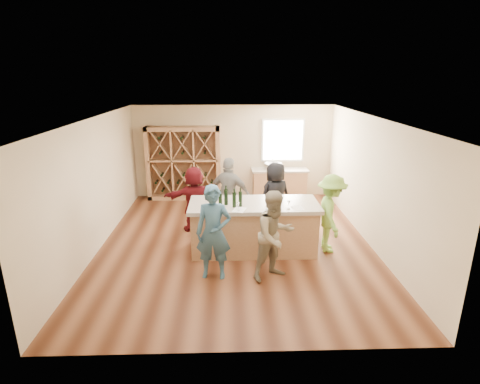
{
  "coord_description": "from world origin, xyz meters",
  "views": [
    {
      "loc": [
        -0.15,
        -7.76,
        3.67
      ],
      "look_at": [
        0.1,
        0.2,
        1.15
      ],
      "focal_mm": 28.0,
      "sensor_mm": 36.0,
      "label": 1
    }
  ],
  "objects_px": {
    "wine_bottle_e": "(240,199)",
    "person_near_right": "(275,236)",
    "person_far_mid": "(229,195)",
    "wine_bottle_d": "(234,200)",
    "person_server": "(331,214)",
    "wine_rack": "(184,163)",
    "wine_bottle_c": "(226,197)",
    "person_far_left": "(195,199)",
    "person_far_right": "(275,196)",
    "sink": "(273,166)",
    "wine_bottle_a": "(211,199)",
    "tasting_counter_base": "(254,228)",
    "person_near_left": "(214,233)",
    "wine_bottle_b": "(220,201)"
  },
  "relations": [
    {
      "from": "sink",
      "to": "person_far_mid",
      "type": "distance_m",
      "value": 2.8
    },
    {
      "from": "person_near_right",
      "to": "person_far_mid",
      "type": "distance_m",
      "value": 2.4
    },
    {
      "from": "person_server",
      "to": "wine_bottle_d",
      "type": "bearing_deg",
      "value": 100.54
    },
    {
      "from": "wine_bottle_d",
      "to": "person_server",
      "type": "bearing_deg",
      "value": 5.09
    },
    {
      "from": "wine_rack",
      "to": "person_far_mid",
      "type": "height_order",
      "value": "wine_rack"
    },
    {
      "from": "tasting_counter_base",
      "to": "person_far_right",
      "type": "relative_size",
      "value": 1.55
    },
    {
      "from": "wine_bottle_a",
      "to": "person_far_mid",
      "type": "distance_m",
      "value": 1.35
    },
    {
      "from": "wine_bottle_a",
      "to": "person_far_left",
      "type": "distance_m",
      "value": 1.46
    },
    {
      "from": "wine_bottle_e",
      "to": "person_far_right",
      "type": "distance_m",
      "value": 1.67
    },
    {
      "from": "person_far_left",
      "to": "wine_bottle_a",
      "type": "bearing_deg",
      "value": 102.59
    },
    {
      "from": "sink",
      "to": "wine_bottle_a",
      "type": "xyz_separation_m",
      "value": [
        -1.72,
        -3.71,
        0.22
      ]
    },
    {
      "from": "sink",
      "to": "wine_bottle_e",
      "type": "xyz_separation_m",
      "value": [
        -1.12,
        -3.74,
        0.22
      ]
    },
    {
      "from": "wine_bottle_e",
      "to": "person_near_right",
      "type": "height_order",
      "value": "person_near_right"
    },
    {
      "from": "person_near_right",
      "to": "person_far_left",
      "type": "distance_m",
      "value": 2.85
    },
    {
      "from": "wine_bottle_b",
      "to": "wine_bottle_c",
      "type": "relative_size",
      "value": 0.9
    },
    {
      "from": "wine_bottle_d",
      "to": "person_near_right",
      "type": "relative_size",
      "value": 0.18
    },
    {
      "from": "person_far_left",
      "to": "person_server",
      "type": "bearing_deg",
      "value": 151.43
    },
    {
      "from": "person_far_mid",
      "to": "person_far_left",
      "type": "bearing_deg",
      "value": 17.94
    },
    {
      "from": "person_far_mid",
      "to": "wine_bottle_d",
      "type": "bearing_deg",
      "value": 116.24
    },
    {
      "from": "wine_bottle_b",
      "to": "person_near_right",
      "type": "relative_size",
      "value": 0.17
    },
    {
      "from": "wine_bottle_c",
      "to": "person_near_left",
      "type": "relative_size",
      "value": 0.18
    },
    {
      "from": "wine_bottle_e",
      "to": "person_near_right",
      "type": "distance_m",
      "value": 1.21
    },
    {
      "from": "wine_bottle_a",
      "to": "tasting_counter_base",
      "type": "bearing_deg",
      "value": 10.26
    },
    {
      "from": "wine_bottle_c",
      "to": "person_far_right",
      "type": "xyz_separation_m",
      "value": [
        1.18,
        1.24,
        -0.41
      ]
    },
    {
      "from": "wine_rack",
      "to": "wine_bottle_d",
      "type": "height_order",
      "value": "wine_rack"
    },
    {
      "from": "wine_bottle_a",
      "to": "person_server",
      "type": "distance_m",
      "value": 2.56
    },
    {
      "from": "wine_bottle_a",
      "to": "wine_bottle_b",
      "type": "relative_size",
      "value": 1.02
    },
    {
      "from": "person_far_right",
      "to": "person_far_left",
      "type": "relative_size",
      "value": 1.05
    },
    {
      "from": "person_far_left",
      "to": "wine_rack",
      "type": "bearing_deg",
      "value": -84.33
    },
    {
      "from": "wine_bottle_c",
      "to": "person_server",
      "type": "relative_size",
      "value": 0.2
    },
    {
      "from": "person_far_mid",
      "to": "person_far_left",
      "type": "height_order",
      "value": "person_far_mid"
    },
    {
      "from": "sink",
      "to": "wine_bottle_c",
      "type": "distance_m",
      "value": 3.9
    },
    {
      "from": "wine_bottle_c",
      "to": "person_near_right",
      "type": "bearing_deg",
      "value": -50.57
    },
    {
      "from": "wine_bottle_e",
      "to": "person_far_mid",
      "type": "distance_m",
      "value": 1.35
    },
    {
      "from": "sink",
      "to": "wine_bottle_d",
      "type": "xyz_separation_m",
      "value": [
        -1.24,
        -3.79,
        0.22
      ]
    },
    {
      "from": "wine_bottle_e",
      "to": "wine_bottle_c",
      "type": "bearing_deg",
      "value": 158.48
    },
    {
      "from": "sink",
      "to": "wine_bottle_e",
      "type": "relative_size",
      "value": 1.74
    },
    {
      "from": "sink",
      "to": "tasting_counter_base",
      "type": "distance_m",
      "value": 3.68
    },
    {
      "from": "wine_bottle_c",
      "to": "person_far_mid",
      "type": "relative_size",
      "value": 0.18
    },
    {
      "from": "person_far_mid",
      "to": "wine_bottle_c",
      "type": "bearing_deg",
      "value": 108.69
    },
    {
      "from": "person_near_left",
      "to": "person_server",
      "type": "relative_size",
      "value": 1.06
    },
    {
      "from": "wine_bottle_e",
      "to": "person_near_right",
      "type": "bearing_deg",
      "value": -58.26
    },
    {
      "from": "tasting_counter_base",
      "to": "wine_bottle_d",
      "type": "height_order",
      "value": "wine_bottle_d"
    },
    {
      "from": "person_far_left",
      "to": "person_far_right",
      "type": "bearing_deg",
      "value": 173.73
    },
    {
      "from": "sink",
      "to": "wine_bottle_c",
      "type": "relative_size",
      "value": 1.64
    },
    {
      "from": "person_near_left",
      "to": "tasting_counter_base",
      "type": "bearing_deg",
      "value": 58.45
    },
    {
      "from": "sink",
      "to": "person_far_right",
      "type": "distance_m",
      "value": 2.41
    },
    {
      "from": "tasting_counter_base",
      "to": "person_near_right",
      "type": "relative_size",
      "value": 1.53
    },
    {
      "from": "tasting_counter_base",
      "to": "person_server",
      "type": "bearing_deg",
      "value": -2.13
    },
    {
      "from": "person_far_right",
      "to": "person_far_left",
      "type": "xyz_separation_m",
      "value": [
        -1.94,
        -0.0,
        -0.04
      ]
    }
  ]
}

